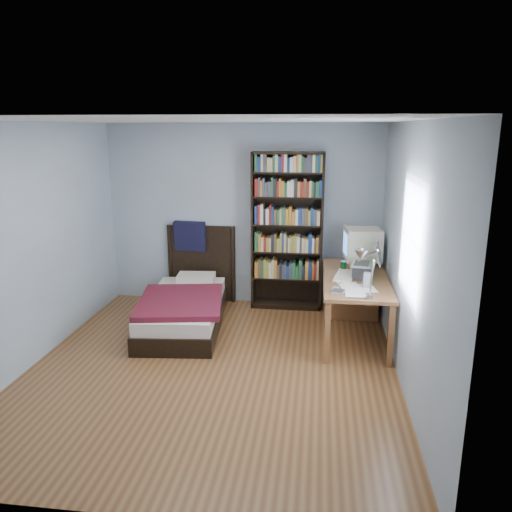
{
  "coord_description": "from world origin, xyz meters",
  "views": [
    {
      "loc": [
        1.06,
        -4.67,
        2.44
      ],
      "look_at": [
        0.34,
        0.88,
        0.99
      ],
      "focal_mm": 35.0,
      "sensor_mm": 36.0,
      "label": 1
    }
  ],
  "objects_px": {
    "desk_lamp": "(363,260)",
    "laptop": "(365,268)",
    "desk": "(352,289)",
    "keyboard": "(345,276)",
    "bookshelf": "(287,232)",
    "soda_can": "(343,267)",
    "crt_monitor": "(362,245)",
    "bed": "(186,304)",
    "speaker": "(367,280)"
  },
  "relations": [
    {
      "from": "keyboard",
      "to": "desk_lamp",
      "type": "bearing_deg",
      "value": -74.31
    },
    {
      "from": "desk",
      "to": "soda_can",
      "type": "bearing_deg",
      "value": -117.33
    },
    {
      "from": "bed",
      "to": "bookshelf",
      "type": "bearing_deg",
      "value": 32.86
    },
    {
      "from": "desk",
      "to": "bed",
      "type": "bearing_deg",
      "value": -169.41
    },
    {
      "from": "desk_lamp",
      "to": "bookshelf",
      "type": "bearing_deg",
      "value": 112.54
    },
    {
      "from": "bookshelf",
      "to": "desk_lamp",
      "type": "bearing_deg",
      "value": -67.46
    },
    {
      "from": "crt_monitor",
      "to": "bed",
      "type": "bearing_deg",
      "value": -169.82
    },
    {
      "from": "laptop",
      "to": "speaker",
      "type": "height_order",
      "value": "laptop"
    },
    {
      "from": "desk_lamp",
      "to": "bookshelf",
      "type": "distance_m",
      "value": 2.2
    },
    {
      "from": "desk",
      "to": "keyboard",
      "type": "distance_m",
      "value": 0.63
    },
    {
      "from": "soda_can",
      "to": "bed",
      "type": "height_order",
      "value": "bed"
    },
    {
      "from": "speaker",
      "to": "soda_can",
      "type": "xyz_separation_m",
      "value": [
        -0.24,
        0.6,
        -0.02
      ]
    },
    {
      "from": "crt_monitor",
      "to": "bookshelf",
      "type": "height_order",
      "value": "bookshelf"
    },
    {
      "from": "desk",
      "to": "crt_monitor",
      "type": "relative_size",
      "value": 3.44
    },
    {
      "from": "soda_can",
      "to": "desk",
      "type": "bearing_deg",
      "value": 62.67
    },
    {
      "from": "bookshelf",
      "to": "laptop",
      "type": "bearing_deg",
      "value": -42.86
    },
    {
      "from": "bookshelf",
      "to": "bed",
      "type": "distance_m",
      "value": 1.67
    },
    {
      "from": "crt_monitor",
      "to": "laptop",
      "type": "bearing_deg",
      "value": -89.18
    },
    {
      "from": "keyboard",
      "to": "bookshelf",
      "type": "relative_size",
      "value": 0.24
    },
    {
      "from": "laptop",
      "to": "bookshelf",
      "type": "relative_size",
      "value": 0.2
    },
    {
      "from": "desk",
      "to": "bed",
      "type": "distance_m",
      "value": 2.14
    },
    {
      "from": "desk_lamp",
      "to": "laptop",
      "type": "bearing_deg",
      "value": 83.38
    },
    {
      "from": "keyboard",
      "to": "speaker",
      "type": "height_order",
      "value": "speaker"
    },
    {
      "from": "desk_lamp",
      "to": "keyboard",
      "type": "bearing_deg",
      "value": 95.25
    },
    {
      "from": "desk",
      "to": "bookshelf",
      "type": "distance_m",
      "value": 1.16
    },
    {
      "from": "soda_can",
      "to": "bookshelf",
      "type": "xyz_separation_m",
      "value": [
        -0.73,
        0.67,
        0.28
      ]
    },
    {
      "from": "speaker",
      "to": "bed",
      "type": "bearing_deg",
      "value": 178.09
    },
    {
      "from": "laptop",
      "to": "speaker",
      "type": "xyz_separation_m",
      "value": [
        -0.0,
        -0.37,
        -0.03
      ]
    },
    {
      "from": "crt_monitor",
      "to": "bed",
      "type": "relative_size",
      "value": 0.24
    },
    {
      "from": "crt_monitor",
      "to": "bookshelf",
      "type": "relative_size",
      "value": 0.23
    },
    {
      "from": "bookshelf",
      "to": "bed",
      "type": "height_order",
      "value": "bookshelf"
    },
    {
      "from": "soda_can",
      "to": "laptop",
      "type": "bearing_deg",
      "value": -44.5
    },
    {
      "from": "speaker",
      "to": "laptop",
      "type": "bearing_deg",
      "value": 100.16
    },
    {
      "from": "laptop",
      "to": "desk_lamp",
      "type": "distance_m",
      "value": 1.2
    },
    {
      "from": "soda_can",
      "to": "bookshelf",
      "type": "distance_m",
      "value": 1.03
    },
    {
      "from": "laptop",
      "to": "bookshelf",
      "type": "xyz_separation_m",
      "value": [
        -0.97,
        0.9,
        0.22
      ]
    },
    {
      "from": "speaker",
      "to": "bookshelf",
      "type": "distance_m",
      "value": 1.62
    },
    {
      "from": "laptop",
      "to": "keyboard",
      "type": "relative_size",
      "value": 0.83
    },
    {
      "from": "keyboard",
      "to": "bookshelf",
      "type": "height_order",
      "value": "bookshelf"
    },
    {
      "from": "desk",
      "to": "desk_lamp",
      "type": "xyz_separation_m",
      "value": [
        -0.03,
        -1.63,
        0.82
      ]
    },
    {
      "from": "desk",
      "to": "soda_can",
      "type": "height_order",
      "value": "soda_can"
    },
    {
      "from": "desk",
      "to": "laptop",
      "type": "height_order",
      "value": "laptop"
    },
    {
      "from": "keyboard",
      "to": "soda_can",
      "type": "relative_size",
      "value": 4.0
    },
    {
      "from": "speaker",
      "to": "bookshelf",
      "type": "height_order",
      "value": "bookshelf"
    },
    {
      "from": "desk",
      "to": "bed",
      "type": "relative_size",
      "value": 0.84
    },
    {
      "from": "desk",
      "to": "soda_can",
      "type": "distance_m",
      "value": 0.48
    },
    {
      "from": "desk_lamp",
      "to": "bed",
      "type": "height_order",
      "value": "desk_lamp"
    },
    {
      "from": "desk",
      "to": "desk_lamp",
      "type": "bearing_deg",
      "value": -91.1
    },
    {
      "from": "bookshelf",
      "to": "keyboard",
      "type": "bearing_deg",
      "value": -51.27
    },
    {
      "from": "speaker",
      "to": "soda_can",
      "type": "relative_size",
      "value": 1.3
    }
  ]
}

